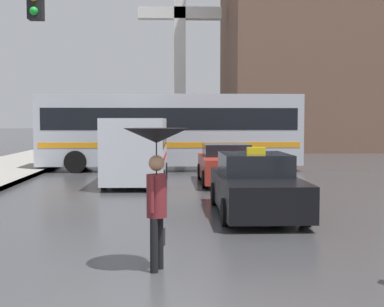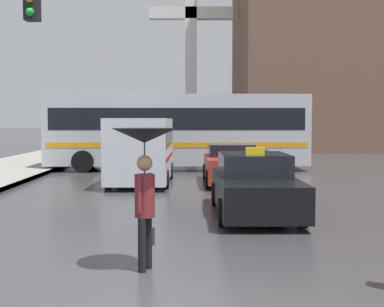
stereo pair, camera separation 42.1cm
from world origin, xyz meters
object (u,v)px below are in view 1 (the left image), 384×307
object	(u,v)px
ambulance_van	(137,147)
taxi	(255,186)
pedestrian_with_umbrella	(157,159)
monument_cross	(180,42)
sedan_red	(226,165)
city_bus	(170,128)

from	to	relation	value
ambulance_van	taxi	bearing A→B (deg)	118.04
taxi	pedestrian_with_umbrella	size ratio (longest dim) A/B	2.16
taxi	monument_cross	distance (m)	30.68
pedestrian_with_umbrella	ambulance_van	bearing A→B (deg)	25.29
sedan_red	ambulance_van	world-z (taller)	ambulance_van
sedan_red	city_bus	bearing A→B (deg)	-69.24
ambulance_van	city_bus	size ratio (longest dim) A/B	0.43
monument_cross	pedestrian_with_umbrella	bearing A→B (deg)	-91.66
taxi	ambulance_van	bearing A→B (deg)	-62.93
taxi	pedestrian_with_umbrella	world-z (taller)	pedestrian_with_umbrella
ambulance_van	monument_cross	distance (m)	24.48
taxi	monument_cross	size ratio (longest dim) A/B	0.31
taxi	city_bus	world-z (taller)	city_bus
sedan_red	pedestrian_with_umbrella	size ratio (longest dim) A/B	2.06
ambulance_van	pedestrian_with_umbrella	distance (m)	11.16
taxi	sedan_red	bearing A→B (deg)	-89.68
sedan_red	ambulance_van	distance (m)	3.25
monument_cross	taxi	bearing A→B (deg)	-87.59
sedan_red	ambulance_van	xyz separation A→B (m)	(-3.19, 0.06, 0.62)
taxi	monument_cross	xyz separation A→B (m)	(-1.25, 29.68, 7.69)
city_bus	sedan_red	bearing A→B (deg)	-160.30
sedan_red	monument_cross	xyz separation A→B (m)	(-1.22, 23.42, 7.70)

